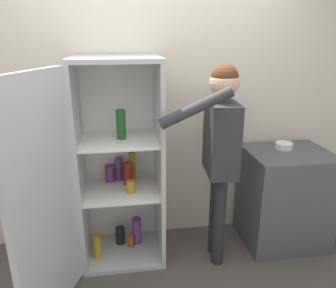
# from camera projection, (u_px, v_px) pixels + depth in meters

# --- Properties ---
(wall_back) EXTENTS (7.00, 0.06, 2.55)m
(wall_back) POSITION_uv_depth(u_px,v_px,m) (152.00, 106.00, 2.94)
(wall_back) COLOR beige
(wall_back) RESTS_ON ground_plane
(refrigerator) EXTENTS (0.99, 1.20, 1.73)m
(refrigerator) POSITION_uv_depth(u_px,v_px,m) (105.00, 171.00, 2.62)
(refrigerator) COLOR #B7BABC
(refrigerator) RESTS_ON ground_plane
(person) EXTENTS (0.66, 0.52, 1.69)m
(person) POSITION_uv_depth(u_px,v_px,m) (220.00, 141.00, 2.59)
(person) COLOR #262628
(person) RESTS_ON ground_plane
(counter) EXTENTS (0.73, 0.60, 0.90)m
(counter) POSITION_uv_depth(u_px,v_px,m) (284.00, 197.00, 3.05)
(counter) COLOR #4C4C51
(counter) RESTS_ON ground_plane
(bowl) EXTENTS (0.16, 0.16, 0.06)m
(bowl) POSITION_uv_depth(u_px,v_px,m) (284.00, 146.00, 2.98)
(bowl) COLOR white
(bowl) RESTS_ON counter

